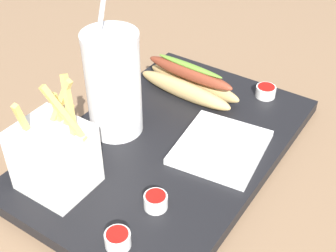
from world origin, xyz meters
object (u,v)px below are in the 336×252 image
Objects in this scene: fries_basket at (55,157)px; ketchup_cup_1 at (266,91)px; napkin_stack at (221,147)px; ketchup_cup_3 at (156,201)px; ketchup_cup_2 at (118,239)px; hot_dog_1 at (189,83)px; soda_cup at (113,84)px.

ketchup_cup_1 is (-0.35, 0.14, -0.04)m from fries_basket.
napkin_stack is (0.17, 0.00, -0.01)m from ketchup_cup_1.
ketchup_cup_3 is at bearing -5.95° from napkin_stack.
ketchup_cup_2 is at bearing -4.64° from napkin_stack.
hot_dog_1 reaches higher than napkin_stack.
fries_basket is at bearing 4.99° from soda_cup.
soda_cup reaches higher than fries_basket.
soda_cup is 8.46× the size of ketchup_cup_3.
soda_cup is at bearing -175.01° from fries_basket.
soda_cup is 0.24m from ketchup_cup_2.
ketchup_cup_2 is 0.24× the size of napkin_stack.
soda_cup is 0.27m from ketchup_cup_1.
napkin_stack is at bearing 105.41° from soda_cup.
napkin_stack is (-0.14, 0.02, -0.01)m from ketchup_cup_3.
ketchup_cup_2 is 0.07m from ketchup_cup_3.
ketchup_cup_1 is 0.39m from ketchup_cup_2.
fries_basket reaches higher than ketchup_cup_1.
fries_basket is 1.24× the size of napkin_stack.
soda_cup reaches higher than ketchup_cup_3.
napkin_stack is (-0.18, 0.15, -0.04)m from fries_basket.
fries_basket is 0.24m from napkin_stack.
hot_dog_1 is 5.45× the size of ketchup_cup_1.
fries_basket reaches higher than ketchup_cup_3.
hot_dog_1 is (-0.28, 0.03, -0.03)m from fries_basket.
ketchup_cup_1 is 0.17m from napkin_stack.
ketchup_cup_3 is (-0.07, 0.00, 0.00)m from ketchup_cup_2.
napkin_stack is (0.10, 0.12, -0.02)m from hot_dog_1.
ketchup_cup_2 is (0.32, 0.10, -0.01)m from hot_dog_1.
ketchup_cup_3 is at bearing 22.52° from hot_dog_1.
ketchup_cup_1 is (-0.21, 0.16, -0.07)m from soda_cup.
hot_dog_1 is at bearing -157.48° from ketchup_cup_3.
hot_dog_1 is at bearing -58.70° from ketchup_cup_1.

